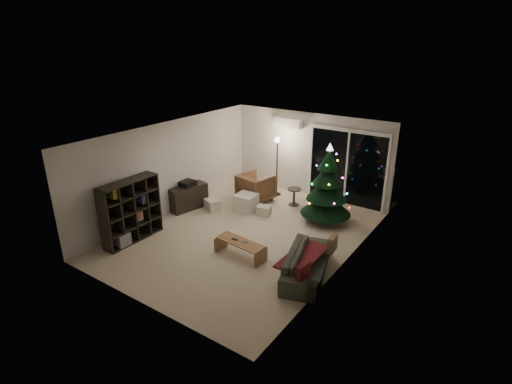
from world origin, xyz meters
TOP-DOWN VIEW (x-y plane):
  - room at (0.46, 1.49)m, footprint 6.50×7.51m
  - bookshelf at (-2.25, -1.71)m, footprint 0.94×1.52m
  - media_cabinet at (-2.25, 0.38)m, footprint 0.62×1.15m
  - stereo at (-2.25, 0.38)m, footprint 0.34×0.41m
  - armchair at (-1.03, 1.93)m, footprint 1.02×1.04m
  - ottoman at (-0.83, 1.16)m, footprint 0.59×0.59m
  - cardboard_box_a at (-1.66, 0.69)m, footprint 0.51×0.45m
  - cardboard_box_b at (-0.27, 1.22)m, footprint 0.41×0.33m
  - side_table at (0.06, 2.28)m, footprint 0.50×0.50m
  - floor_lamp at (-0.78, 2.68)m, footprint 0.28×0.28m
  - sofa at (2.05, -0.72)m, footprint 1.23×2.00m
  - sofa_throw at (1.95, -0.72)m, footprint 0.58×1.35m
  - cushion_a at (2.30, -0.07)m, footprint 0.14×0.37m
  - cushion_b at (2.30, -1.37)m, footprint 0.13×0.37m
  - coffee_table at (0.50, -0.90)m, footprint 1.19×0.52m
  - remote_a at (0.35, -0.90)m, footprint 0.14×0.04m
  - remote_b at (0.60, -0.85)m, footprint 0.14×0.08m
  - christmas_tree at (1.28, 1.78)m, footprint 1.72×1.72m

SIDE VIEW (x-z plane):
  - cardboard_box_b at x=-0.27m, z-range 0.00..0.25m
  - cardboard_box_a at x=-1.66m, z-range 0.00..0.30m
  - coffee_table at x=0.50m, z-range 0.00..0.37m
  - ottoman at x=-0.83m, z-range 0.00..0.49m
  - side_table at x=0.06m, z-range 0.00..0.50m
  - sofa at x=2.05m, z-range 0.00..0.55m
  - media_cabinet at x=-2.25m, z-range 0.00..0.68m
  - remote_a at x=0.35m, z-range 0.37..0.39m
  - remote_b at x=0.60m, z-range 0.37..0.39m
  - sofa_throw at x=1.95m, z-range 0.37..0.42m
  - armchair at x=-1.03m, z-range 0.00..0.82m
  - cushion_a at x=2.30m, z-range 0.31..0.67m
  - cushion_b at x=2.30m, z-range 0.31..0.67m
  - bookshelf at x=-2.25m, z-range 0.00..1.50m
  - stereo at x=-2.25m, z-range 0.68..0.82m
  - floor_lamp at x=-0.78m, z-range 0.00..1.74m
  - room at x=0.46m, z-range -0.28..2.32m
  - christmas_tree at x=1.28m, z-range 0.00..2.11m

